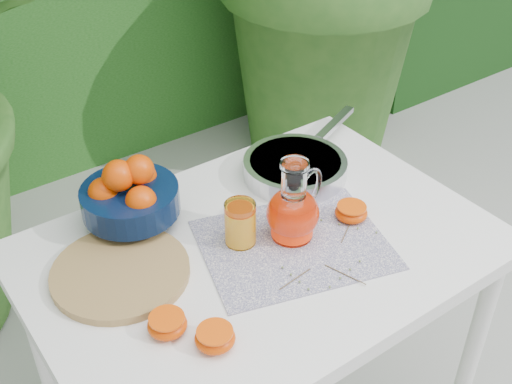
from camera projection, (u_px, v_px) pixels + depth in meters
white_table at (261, 272)px, 1.45m from camera, size 1.00×0.70×0.75m
placemat at (294, 244)px, 1.40m from camera, size 0.47×0.41×0.00m
cutting_board at (121, 272)px, 1.32m from camera, size 0.34×0.34×0.02m
fruit_bowl at (129, 194)px, 1.42m from camera, size 0.23×0.23×0.17m
juice_pitcher at (293, 211)px, 1.39m from camera, size 0.18×0.14×0.19m
juice_tumbler at (240, 224)px, 1.38m from camera, size 0.07×0.07×0.10m
saute_pan at (296, 166)px, 1.61m from camera, size 0.47×0.34×0.05m
orange_halves at (252, 285)px, 1.27m from camera, size 0.61×0.23×0.04m
thyme_sprigs at (331, 257)px, 1.36m from camera, size 0.30×0.21×0.01m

